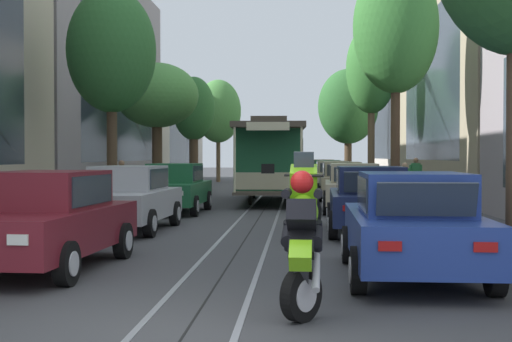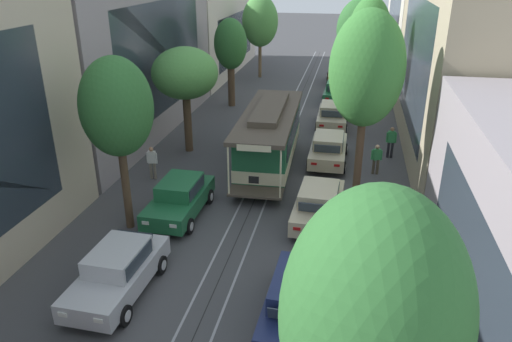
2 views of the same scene
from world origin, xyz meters
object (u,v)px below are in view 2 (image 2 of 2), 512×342
parked_car_navy_second_right (298,300)px  parked_car_beige_fifth_right (332,115)px  parked_car_beige_fourth_right (328,149)px  street_tree_kerb_left_far (260,22)px  street_tree_kerb_right_fourth (361,30)px  pedestrian_on_left_pavement (391,141)px  parked_car_green_mid_left (180,198)px  street_tree_kerb_right_mid (369,37)px  parked_car_brown_far_right (338,74)px  parked_car_green_sixth_right (337,91)px  parked_car_silver_second_left (118,271)px  street_tree_kerb_right_near (373,319)px  parked_car_beige_mid_right (319,204)px  street_tree_kerb_right_second (367,71)px  street_tree_kerb_left_second (117,108)px  street_tree_kerb_left_mid (185,74)px  pedestrian_on_right_pavement (152,161)px  pedestrian_crossing_far (376,158)px  street_tree_kerb_left_fourth (231,46)px  cable_car_trolley (270,137)px

parked_car_navy_second_right → parked_car_beige_fifth_right: 18.80m
parked_car_beige_fourth_right → street_tree_kerb_left_far: size_ratio=0.61×
street_tree_kerb_right_fourth → pedestrian_on_left_pavement: 15.04m
parked_car_green_mid_left → street_tree_kerb_right_mid: street_tree_kerb_right_mid is taller
parked_car_brown_far_right → street_tree_kerb_right_fourth: size_ratio=0.60×
parked_car_green_sixth_right → parked_car_brown_far_right: same height
parked_car_navy_second_right → parked_car_brown_far_right: same height
parked_car_silver_second_left → street_tree_kerb_right_near: (7.41, -6.16, 4.47)m
parked_car_navy_second_right → pedestrian_on_left_pavement: bearing=76.4°
parked_car_brown_far_right → parked_car_beige_mid_right: bearing=-89.5°
street_tree_kerb_right_second → parked_car_green_sixth_right: bearing=94.9°
street_tree_kerb_left_second → street_tree_kerb_left_mid: bearing=92.6°
parked_car_beige_fifth_right → pedestrian_on_left_pavement: 5.81m
pedestrian_on_right_pavement → parked_car_navy_second_right: bearing=-47.5°
parked_car_beige_fourth_right → street_tree_kerb_right_fourth: (1.37, 15.78, 4.15)m
parked_car_beige_fifth_right → parked_car_silver_second_left: bearing=-107.5°
parked_car_beige_fourth_right → pedestrian_crossing_far: parked_car_beige_fourth_right is taller
pedestrian_on_left_pavement → pedestrian_crossing_far: (-0.83, -2.42, -0.11)m
parked_car_beige_fourth_right → parked_car_green_sixth_right: same height
parked_car_silver_second_left → street_tree_kerb_left_fourth: bearing=94.5°
parked_car_brown_far_right → street_tree_kerb_right_near: (1.71, -37.09, 4.47)m
street_tree_kerb_left_second → street_tree_kerb_right_near: (8.90, -10.18, 0.30)m
parked_car_navy_second_right → street_tree_kerb_right_mid: bearing=84.0°
parked_car_green_mid_left → pedestrian_crossing_far: size_ratio=2.81×
parked_car_beige_fifth_right → parked_car_green_mid_left: bearing=-113.3°
parked_car_beige_fifth_right → pedestrian_on_right_pavement: pedestrian_on_right_pavement is taller
street_tree_kerb_right_mid → street_tree_kerb_right_fourth: bearing=91.7°
street_tree_kerb_right_fourth → parked_car_beige_fifth_right: bearing=-98.7°
street_tree_kerb_right_mid → pedestrian_on_left_pavement: 6.12m
street_tree_kerb_left_second → cable_car_trolley: size_ratio=0.75×
parked_car_brown_far_right → street_tree_kerb_right_fourth: street_tree_kerb_right_fourth is taller
parked_car_silver_second_left → street_tree_kerb_right_mid: (7.63, 17.05, 5.12)m
parked_car_brown_far_right → pedestrian_on_left_pavement: 17.49m
parked_car_navy_second_right → street_tree_kerb_left_far: bearing=102.7°
parked_car_green_sixth_right → parked_car_brown_far_right: size_ratio=0.99×
parked_car_green_mid_left → pedestrian_crossing_far: parked_car_green_mid_left is taller
parked_car_beige_mid_right → street_tree_kerb_right_fourth: (1.38, 22.23, 4.15)m
street_tree_kerb_left_mid → cable_car_trolley: 5.75m
pedestrian_on_right_pavement → parked_car_silver_second_left: bearing=-74.6°
parked_car_beige_fifth_right → street_tree_kerb_right_mid: size_ratio=0.54×
street_tree_kerb_right_second → pedestrian_crossing_far: size_ratio=5.37×
street_tree_kerb_left_fourth → street_tree_kerb_right_second: size_ratio=0.75×
street_tree_kerb_left_fourth → pedestrian_on_left_pavement: size_ratio=3.60×
parked_car_beige_mid_right → parked_car_brown_far_right: bearing=90.5°
parked_car_silver_second_left → street_tree_kerb_left_mid: bearing=98.4°
parked_car_beige_fifth_right → pedestrian_crossing_far: (2.55, -7.14, 0.08)m
street_tree_kerb_left_fourth → pedestrian_on_left_pavement: (10.96, -8.43, -3.37)m
cable_car_trolley → pedestrian_on_left_pavement: bearing=22.1°
parked_car_green_mid_left → parked_car_beige_mid_right: bearing=5.9°
parked_car_silver_second_left → parked_car_beige_fifth_right: 19.41m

